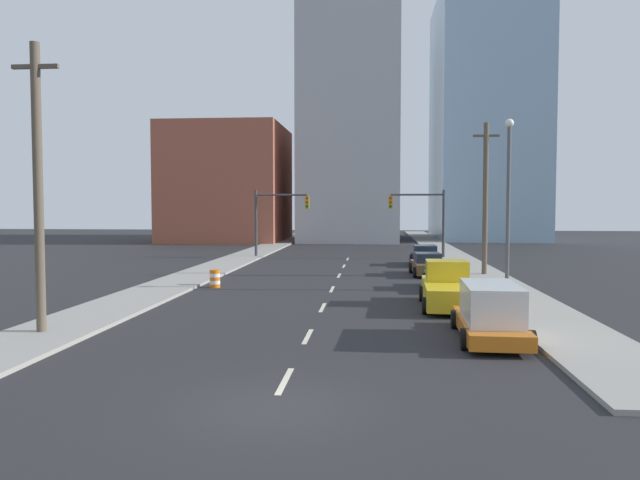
# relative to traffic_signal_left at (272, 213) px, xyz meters

# --- Properties ---
(ground_plane) EXTENTS (200.00, 200.00, 0.00)m
(ground_plane) POSITION_rel_traffic_signal_left_xyz_m (6.45, -39.08, -3.75)
(ground_plane) COLOR #262628
(sidewalk_left) EXTENTS (3.20, 92.19, 0.14)m
(sidewalk_left) POSITION_rel_traffic_signal_left_xyz_m (-2.36, 7.01, -3.68)
(sidewalk_left) COLOR gray
(sidewalk_left) RESTS_ON ground
(sidewalk_right) EXTENTS (3.20, 92.19, 0.14)m
(sidewalk_right) POSITION_rel_traffic_signal_left_xyz_m (15.27, 7.01, -3.68)
(sidewalk_right) COLOR gray
(sidewalk_right) RESTS_ON ground
(lane_stripe_at_2m) EXTENTS (0.16, 2.40, 0.01)m
(lane_stripe_at_2m) POSITION_rel_traffic_signal_left_xyz_m (6.45, -37.08, -3.75)
(lane_stripe_at_2m) COLOR beige
(lane_stripe_at_2m) RESTS_ON ground
(lane_stripe_at_7m) EXTENTS (0.16, 2.40, 0.01)m
(lane_stripe_at_7m) POSITION_rel_traffic_signal_left_xyz_m (6.45, -31.73, -3.75)
(lane_stripe_at_7m) COLOR beige
(lane_stripe_at_7m) RESTS_ON ground
(lane_stripe_at_13m) EXTENTS (0.16, 2.40, 0.01)m
(lane_stripe_at_13m) POSITION_rel_traffic_signal_left_xyz_m (6.45, -25.76, -3.75)
(lane_stripe_at_13m) COLOR beige
(lane_stripe_at_13m) RESTS_ON ground
(lane_stripe_at_19m) EXTENTS (0.16, 2.40, 0.01)m
(lane_stripe_at_19m) POSITION_rel_traffic_signal_left_xyz_m (6.45, -19.80, -3.75)
(lane_stripe_at_19m) COLOR beige
(lane_stripe_at_19m) RESTS_ON ground
(lane_stripe_at_26m) EXTENTS (0.16, 2.40, 0.01)m
(lane_stripe_at_26m) POSITION_rel_traffic_signal_left_xyz_m (6.45, -13.36, -3.75)
(lane_stripe_at_26m) COLOR beige
(lane_stripe_at_26m) RESTS_ON ground
(lane_stripe_at_32m) EXTENTS (0.16, 2.40, 0.01)m
(lane_stripe_at_32m) POSITION_rel_traffic_signal_left_xyz_m (6.45, -7.14, -3.75)
(lane_stripe_at_32m) COLOR beige
(lane_stripe_at_32m) RESTS_ON ground
(lane_stripe_at_38m) EXTENTS (0.16, 2.40, 0.01)m
(lane_stripe_at_38m) POSITION_rel_traffic_signal_left_xyz_m (6.45, -1.06, -3.75)
(lane_stripe_at_38m) COLOR beige
(lane_stripe_at_38m) RESTS_ON ground
(building_brick_left) EXTENTS (14.00, 16.00, 14.22)m
(building_brick_left) POSITION_rel_traffic_signal_left_xyz_m (-9.63, 24.56, 3.36)
(building_brick_left) COLOR #9E513D
(building_brick_left) RESTS_ON ground
(building_office_center) EXTENTS (12.00, 20.00, 27.71)m
(building_office_center) POSITION_rel_traffic_signal_left_xyz_m (5.51, 28.56, 10.10)
(building_office_center) COLOR #A8A8AD
(building_office_center) RESTS_ON ground
(building_glass_right) EXTENTS (13.00, 20.00, 31.73)m
(building_glass_right) POSITION_rel_traffic_signal_left_xyz_m (23.20, 32.56, 12.11)
(building_glass_right) COLOR #8CADC6
(building_glass_right) RESTS_ON ground
(traffic_signal_left) EXTENTS (4.68, 0.35, 5.72)m
(traffic_signal_left) POSITION_rel_traffic_signal_left_xyz_m (0.00, 0.00, 0.00)
(traffic_signal_left) COLOR #38383D
(traffic_signal_left) RESTS_ON ground
(traffic_signal_right) EXTENTS (4.68, 0.35, 5.72)m
(traffic_signal_right) POSITION_rel_traffic_signal_left_xyz_m (12.96, 0.00, 0.00)
(traffic_signal_right) COLOR #38383D
(traffic_signal_right) RESTS_ON ground
(utility_pole_left_near) EXTENTS (1.60, 0.32, 9.79)m
(utility_pole_left_near) POSITION_rel_traffic_signal_left_xyz_m (-2.54, -32.36, 1.27)
(utility_pole_left_near) COLOR brown
(utility_pole_left_near) RESTS_ON ground
(utility_pole_right_mid) EXTENTS (1.60, 0.32, 9.51)m
(utility_pole_right_mid) POSITION_rel_traffic_signal_left_xyz_m (15.52, -12.83, 1.13)
(utility_pole_right_mid) COLOR brown
(utility_pole_right_mid) RESTS_ON ground
(traffic_barrel) EXTENTS (0.56, 0.56, 0.95)m
(traffic_barrel) POSITION_rel_traffic_signal_left_xyz_m (0.13, -19.64, -3.28)
(traffic_barrel) COLOR orange
(traffic_barrel) RESTS_ON ground
(street_lamp) EXTENTS (0.44, 0.44, 8.83)m
(street_lamp) POSITION_rel_traffic_signal_left_xyz_m (15.52, -19.51, 1.34)
(street_lamp) COLOR #4C4C51
(street_lamp) RESTS_ON ground
(box_truck_orange) EXTENTS (2.35, 5.57, 1.85)m
(box_truck_orange) POSITION_rel_traffic_signal_left_xyz_m (12.46, -31.75, -2.87)
(box_truck_orange) COLOR orange
(box_truck_orange) RESTS_ON ground
(pickup_truck_yellow) EXTENTS (2.50, 5.72, 1.97)m
(pickup_truck_yellow) POSITION_rel_traffic_signal_left_xyz_m (11.85, -25.10, -2.95)
(pickup_truck_yellow) COLOR gold
(pickup_truck_yellow) RESTS_ON ground
(sedan_green) EXTENTS (2.26, 4.50, 1.36)m
(sedan_green) POSITION_rel_traffic_signal_left_xyz_m (12.44, -19.23, -3.12)
(sedan_green) COLOR #1E6033
(sedan_green) RESTS_ON ground
(sedan_brown) EXTENTS (2.18, 4.58, 1.42)m
(sedan_brown) POSITION_rel_traffic_signal_left_xyz_m (12.02, -12.63, -3.10)
(sedan_brown) COLOR brown
(sedan_brown) RESTS_ON ground
(sedan_black) EXTENTS (2.17, 4.80, 1.48)m
(sedan_black) POSITION_rel_traffic_signal_left_xyz_m (12.40, -5.86, -3.07)
(sedan_black) COLOR black
(sedan_black) RESTS_ON ground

